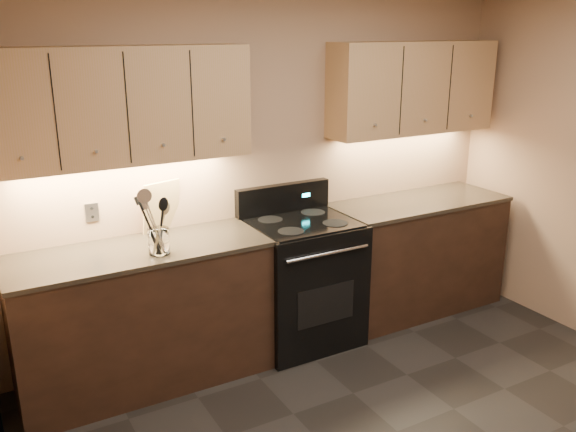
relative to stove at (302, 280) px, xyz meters
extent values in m
cube|color=#9D785C|center=(-0.08, 0.32, 0.82)|extent=(4.00, 0.04, 2.60)
cube|color=black|center=(-1.18, 0.02, -0.03)|extent=(1.60, 0.60, 0.90)
cube|color=#3D3427|center=(-1.18, 0.02, 0.44)|extent=(1.62, 0.62, 0.03)
cube|color=black|center=(1.10, 0.02, -0.03)|extent=(1.44, 0.60, 0.90)
cube|color=#3D3427|center=(1.10, 0.02, 0.44)|extent=(1.46, 0.62, 0.03)
cube|color=black|center=(0.00, -0.01, -0.02)|extent=(0.76, 0.65, 0.92)
cube|color=black|center=(0.00, -0.01, 0.45)|extent=(0.70, 0.60, 0.01)
cube|color=black|center=(0.00, 0.28, 0.55)|extent=(0.76, 0.07, 0.22)
cube|color=#19E5F2|center=(0.18, 0.24, 0.56)|extent=(0.06, 0.00, 0.03)
cylinder|color=silver|center=(0.00, -0.35, 0.32)|extent=(0.65, 0.02, 0.02)
cube|color=black|center=(0.00, -0.33, -0.07)|extent=(0.46, 0.00, 0.28)
cylinder|color=black|center=(-0.18, -0.16, 0.45)|extent=(0.18, 0.18, 0.00)
cylinder|color=black|center=(0.18, -0.16, 0.45)|extent=(0.18, 0.18, 0.00)
cylinder|color=black|center=(-0.18, 0.14, 0.45)|extent=(0.18, 0.18, 0.00)
cylinder|color=black|center=(0.18, 0.14, 0.45)|extent=(0.18, 0.18, 0.00)
cube|color=#AE7E57|center=(-1.18, 0.17, 1.32)|extent=(1.60, 0.30, 0.70)
cube|color=#AE7E57|center=(1.10, 0.17, 1.32)|extent=(1.44, 0.30, 0.70)
cube|color=#B2B5BA|center=(-1.38, 0.31, 0.64)|extent=(0.08, 0.01, 0.12)
cylinder|color=white|center=(-1.09, -0.12, 0.53)|extent=(0.17, 0.17, 0.16)
cylinder|color=white|center=(-1.09, -0.12, 0.46)|extent=(0.13, 0.13, 0.02)
cube|color=tan|center=(-0.93, 0.29, 0.62)|extent=(0.28, 0.14, 0.35)
camera|label=1|loc=(-2.12, -3.55, 1.78)|focal=38.00mm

